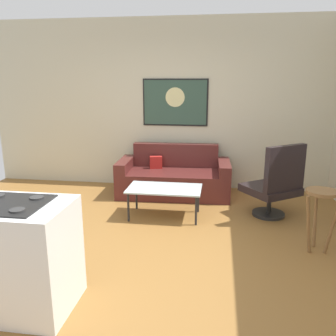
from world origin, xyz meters
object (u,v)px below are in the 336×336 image
(couch, at_px, (174,178))
(bar_stool, at_px, (321,204))
(armchair, at_px, (276,184))
(wall_painting, at_px, (175,102))
(coffee_table, at_px, (164,190))

(couch, relative_size, bar_stool, 2.59)
(armchair, bearing_deg, couch, 151.31)
(armchair, bearing_deg, wall_painting, 140.24)
(bar_stool, xyz_separation_m, wall_painting, (-1.83, 2.17, 0.91))
(coffee_table, bearing_deg, wall_painting, 91.52)
(bar_stool, bearing_deg, armchair, 109.63)
(couch, bearing_deg, bar_stool, -43.80)
(couch, xyz_separation_m, wall_painting, (-0.04, 0.45, 1.18))
(armchair, height_order, bar_stool, armchair)
(coffee_table, relative_size, armchair, 0.97)
(coffee_table, distance_m, wall_painting, 1.79)
(coffee_table, distance_m, bar_stool, 1.95)
(coffee_table, bearing_deg, bar_stool, -22.44)
(coffee_table, distance_m, armchair, 1.48)
(coffee_table, height_order, bar_stool, bar_stool)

